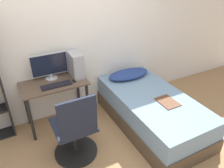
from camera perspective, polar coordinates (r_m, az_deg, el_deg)
wall_back at (r=3.38m, az=-11.19°, el=11.48°), size 8.00×0.05×2.50m
desk at (r=3.31m, az=-14.68°, el=-1.78°), size 0.94×0.51×0.73m
office_chair at (r=2.84m, az=-9.50°, el=-12.64°), size 0.57×0.57×0.99m
bed at (r=3.43m, az=10.17°, el=-6.80°), size 0.97×1.88×0.52m
pillow at (r=3.74m, az=4.38°, el=2.60°), size 0.74×0.36×0.11m
magazine at (r=3.19m, az=14.30°, el=-4.54°), size 0.24×0.32×0.01m
monitor at (r=3.29m, az=-15.99°, el=4.64°), size 0.53×0.18×0.39m
keyboard at (r=3.16m, az=-14.31°, el=-0.31°), size 0.42×0.13×0.02m
pc_tower at (r=3.31m, az=-9.55°, el=5.03°), size 0.16×0.34×0.37m
mouse at (r=3.21m, az=-9.84°, el=0.77°), size 0.06×0.09×0.02m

